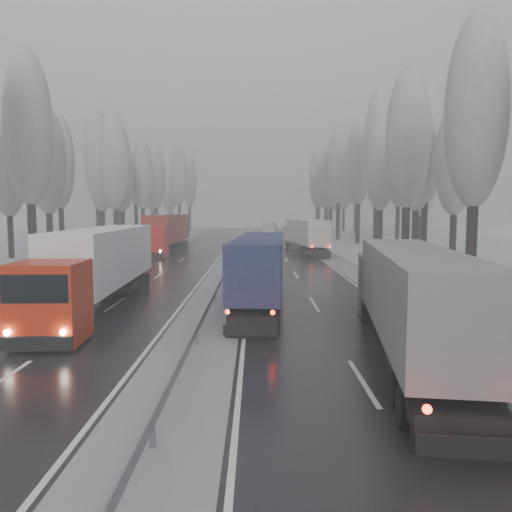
{
  "coord_description": "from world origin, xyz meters",
  "views": [
    {
      "loc": [
        2.16,
        -13.99,
        4.96
      ],
      "look_at": [
        2.18,
        16.24,
        2.2
      ],
      "focal_mm": 35.0,
      "sensor_mm": 36.0,
      "label": 1
    }
  ],
  "objects_px": {
    "truck_cream_box": "(304,234)",
    "truck_red_white": "(100,263)",
    "truck_blue_box": "(261,265)",
    "truck_grey_tarp": "(408,293)",
    "truck_red_red": "(166,231)",
    "box_truck_distant": "(270,228)"
  },
  "relations": [
    {
      "from": "box_truck_distant",
      "to": "truck_red_red",
      "type": "xyz_separation_m",
      "value": [
        -13.17,
        -41.56,
        1.2
      ]
    },
    {
      "from": "truck_cream_box",
      "to": "box_truck_distant",
      "type": "distance_m",
      "value": 41.55
    },
    {
      "from": "truck_cream_box",
      "to": "box_truck_distant",
      "type": "xyz_separation_m",
      "value": [
        -2.84,
        41.44,
        -0.89
      ]
    },
    {
      "from": "truck_blue_box",
      "to": "truck_red_white",
      "type": "relative_size",
      "value": 0.9
    },
    {
      "from": "truck_grey_tarp",
      "to": "truck_blue_box",
      "type": "height_order",
      "value": "truck_grey_tarp"
    },
    {
      "from": "truck_cream_box",
      "to": "truck_grey_tarp",
      "type": "bearing_deg",
      "value": -97.56
    },
    {
      "from": "truck_cream_box",
      "to": "truck_red_red",
      "type": "xyz_separation_m",
      "value": [
        -16.0,
        -0.12,
        0.31
      ]
    },
    {
      "from": "truck_grey_tarp",
      "to": "box_truck_distant",
      "type": "xyz_separation_m",
      "value": [
        -2.33,
        82.57,
        -0.77
      ]
    },
    {
      "from": "truck_red_white",
      "to": "truck_blue_box",
      "type": "bearing_deg",
      "value": 7.17
    },
    {
      "from": "truck_cream_box",
      "to": "truck_red_white",
      "type": "bearing_deg",
      "value": -118.94
    },
    {
      "from": "truck_grey_tarp",
      "to": "truck_blue_box",
      "type": "bearing_deg",
      "value": 125.47
    },
    {
      "from": "truck_cream_box",
      "to": "box_truck_distant",
      "type": "relative_size",
      "value": 2.04
    },
    {
      "from": "truck_grey_tarp",
      "to": "truck_red_red",
      "type": "bearing_deg",
      "value": 118.57
    },
    {
      "from": "truck_grey_tarp",
      "to": "truck_cream_box",
      "type": "bearing_deg",
      "value": 97.16
    },
    {
      "from": "truck_cream_box",
      "to": "truck_red_white",
      "type": "xyz_separation_m",
      "value": [
        -13.42,
        -33.08,
        0.06
      ]
    },
    {
      "from": "box_truck_distant",
      "to": "truck_red_white",
      "type": "bearing_deg",
      "value": -91.09
    },
    {
      "from": "truck_grey_tarp",
      "to": "truck_red_white",
      "type": "distance_m",
      "value": 15.22
    },
    {
      "from": "truck_grey_tarp",
      "to": "truck_red_red",
      "type": "relative_size",
      "value": 0.84
    },
    {
      "from": "truck_cream_box",
      "to": "truck_red_red",
      "type": "relative_size",
      "value": 0.89
    },
    {
      "from": "truck_grey_tarp",
      "to": "truck_red_white",
      "type": "height_order",
      "value": "truck_red_white"
    },
    {
      "from": "truck_red_red",
      "to": "truck_blue_box",
      "type": "bearing_deg",
      "value": -70.1
    },
    {
      "from": "truck_grey_tarp",
      "to": "box_truck_distant",
      "type": "bearing_deg",
      "value": 99.48
    }
  ]
}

